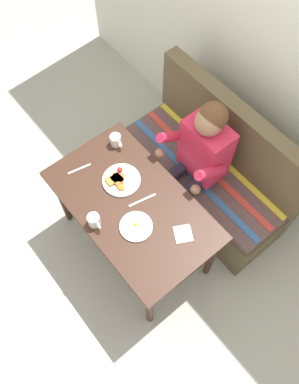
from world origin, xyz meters
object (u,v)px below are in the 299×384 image
object	(u,v)px
coffee_mug_second	(116,140)
knife	(142,200)
plate_eggs	(136,226)
plate_breakfast	(120,180)
napkin	(183,234)
couch	(208,173)
fork	(79,169)
table	(133,209)
coffee_mug	(94,220)
person	(197,156)

from	to	relation	value
coffee_mug_second	knife	distance (m)	0.50
plate_eggs	knife	distance (m)	0.20
plate_breakfast	napkin	bearing A→B (deg)	7.31
plate_eggs	knife	xyz separation A→B (m)	(-0.12, 0.15, -0.01)
plate_breakfast	plate_eggs	distance (m)	0.36
plate_eggs	napkin	distance (m)	0.31
couch	coffee_mug_second	world-z (taller)	couch
fork	knife	bearing A→B (deg)	33.84
table	knife	xyz separation A→B (m)	(0.02, 0.07, 0.08)
napkin	coffee_mug_second	bearing A→B (deg)	173.65
couch	napkin	xyz separation A→B (m)	(0.38, -0.64, 0.40)
plate_eggs	napkin	xyz separation A→B (m)	(0.23, 0.20, -0.01)
coffee_mug	knife	size ratio (longest dim) A/B	0.59
coffee_mug	napkin	bearing A→B (deg)	43.36
couch	napkin	world-z (taller)	couch
napkin	couch	bearing A→B (deg)	120.28
plate_breakfast	napkin	xyz separation A→B (m)	(0.57, 0.07, -0.01)
person	plate_eggs	xyz separation A→B (m)	(0.15, -0.67, -0.00)
coffee_mug_second	table	bearing A→B (deg)	-24.99
plate_breakfast	fork	xyz separation A→B (m)	(-0.26, -0.16, -0.01)
coffee_mug_second	fork	distance (m)	0.33
table	coffee_mug	size ratio (longest dim) A/B	10.17
plate_eggs	table	bearing A→B (deg)	150.65
fork	plate_breakfast	bearing A→B (deg)	44.76
person	coffee_mug_second	size ratio (longest dim) A/B	10.27
plate_breakfast	napkin	size ratio (longest dim) A/B	2.21
plate_eggs	coffee_mug_second	xyz separation A→B (m)	(-0.60, 0.30, 0.04)
plate_eggs	fork	distance (m)	0.60
coffee_mug	coffee_mug_second	size ratio (longest dim) A/B	1.00
couch	fork	distance (m)	1.07
coffee_mug	knife	bearing A→B (deg)	79.71
table	napkin	xyz separation A→B (m)	(0.38, 0.12, 0.09)
table	coffee_mug	distance (m)	0.31
napkin	fork	bearing A→B (deg)	-163.96
plate_breakfast	knife	size ratio (longest dim) A/B	1.32
couch	table	bearing A→B (deg)	-90.00
plate_breakfast	napkin	distance (m)	0.57
plate_breakfast	coffee_mug	world-z (taller)	coffee_mug
table	plate_breakfast	xyz separation A→B (m)	(-0.19, 0.05, 0.10)
fork	knife	world-z (taller)	same
plate_eggs	coffee_mug_second	size ratio (longest dim) A/B	1.82
person	napkin	xyz separation A→B (m)	(0.38, -0.47, -0.01)
plate_eggs	knife	size ratio (longest dim) A/B	1.08
plate_breakfast	coffee_mug	size ratio (longest dim) A/B	2.23
fork	couch	bearing A→B (deg)	75.27
plate_eggs	coffee_mug	size ratio (longest dim) A/B	1.82
plate_breakfast	coffee_mug	xyz separation A→B (m)	(0.15, -0.32, 0.04)
coffee_mug	fork	xyz separation A→B (m)	(-0.41, 0.16, -0.05)
couch	plate_breakfast	bearing A→B (deg)	-104.87
coffee_mug	plate_eggs	bearing A→B (deg)	45.47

